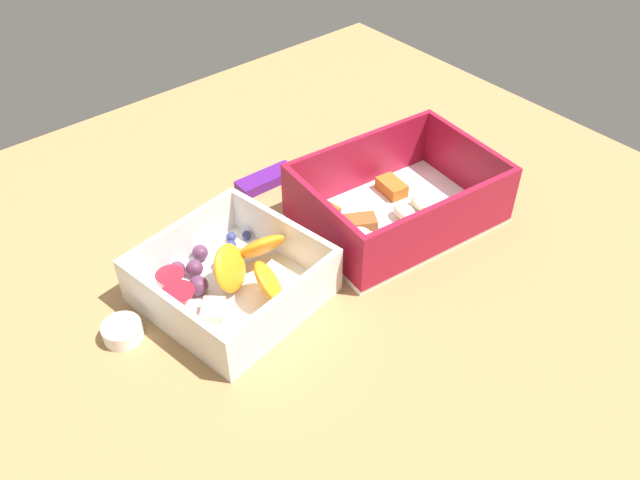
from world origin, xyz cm
name	(u,v)px	position (x,y,z in cm)	size (l,w,h in cm)	color
table_surface	(335,261)	(0.00, 0.00, 1.00)	(80.00, 80.00, 2.00)	#9E7547
pasta_container	(396,204)	(8.11, -0.13, 4.23)	(20.82, 15.91, 6.86)	white
fruit_bowl	(230,280)	(-11.03, 2.00, 3.89)	(16.40, 16.39, 5.41)	white
candy_bar	(266,180)	(1.75, 13.86, 2.60)	(7.00, 2.40, 1.20)	#51197A
paper_cup_liner	(122,331)	(-21.16, 3.68, 2.77)	(3.43, 3.43, 1.54)	white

